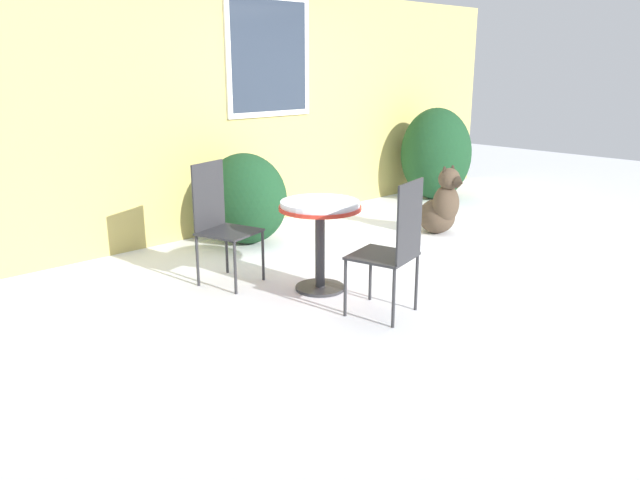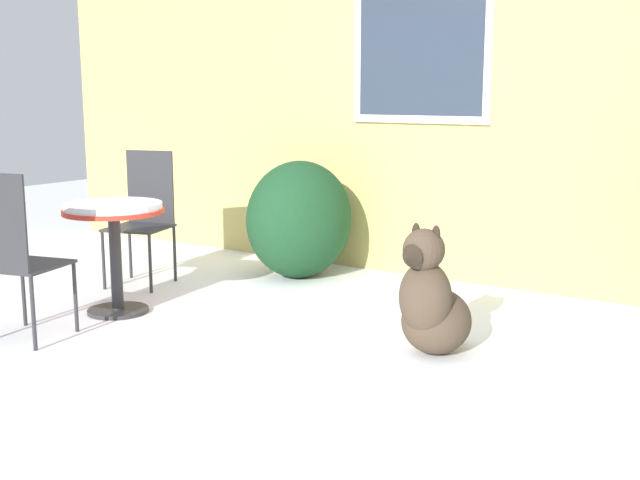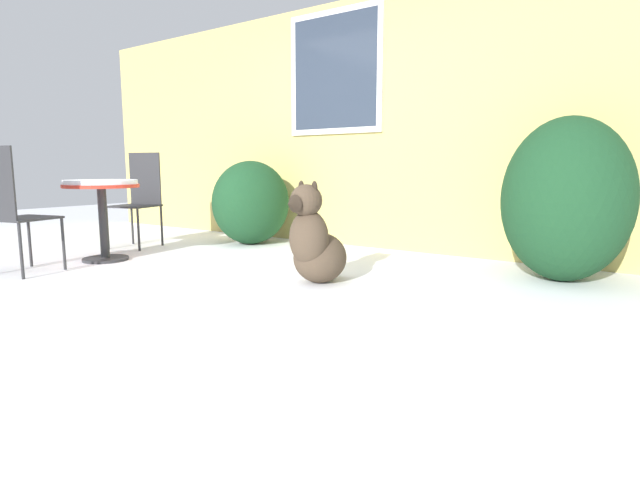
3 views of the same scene
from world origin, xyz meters
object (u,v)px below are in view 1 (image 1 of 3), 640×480
at_px(patio_table, 320,219).
at_px(dog, 441,208).
at_px(patio_chair_near_table, 221,220).
at_px(patio_chair_far_side, 394,245).

relative_size(patio_table, dog, 0.98).
bearing_deg(patio_table, patio_chair_near_table, 122.83).
bearing_deg(patio_chair_far_side, dog, -166.44).
bearing_deg(dog, patio_chair_near_table, 178.20).
bearing_deg(patio_chair_far_side, patio_chair_near_table, -86.69).
height_order(patio_chair_far_side, dog, patio_chair_far_side).
bearing_deg(patio_chair_far_side, patio_table, -104.03).
xyz_separation_m(patio_table, patio_chair_far_side, (-0.00, -0.77, -0.05)).
distance_m(patio_chair_far_side, dog, 2.44).
relative_size(patio_chair_near_table, patio_chair_far_side, 1.00).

